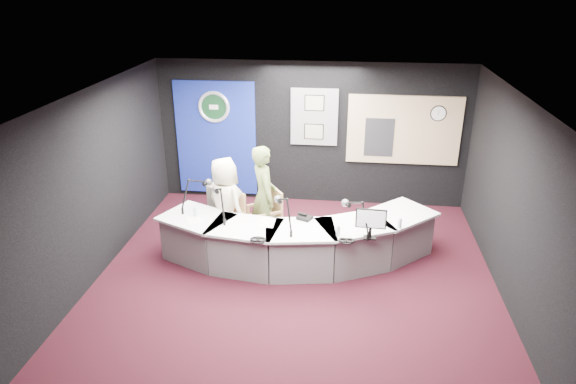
# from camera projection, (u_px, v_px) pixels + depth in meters

# --- Properties ---
(ground) EXTENTS (6.00, 6.00, 0.00)m
(ground) POSITION_uv_depth(u_px,v_px,m) (295.00, 280.00, 7.79)
(ground) COLOR black
(ground) RESTS_ON ground
(ceiling) EXTENTS (6.00, 6.00, 0.02)m
(ceiling) POSITION_uv_depth(u_px,v_px,m) (296.00, 97.00, 6.69)
(ceiling) COLOR silver
(ceiling) RESTS_ON ground
(wall_back) EXTENTS (6.00, 0.02, 2.80)m
(wall_back) POSITION_uv_depth(u_px,v_px,m) (311.00, 134.00, 9.98)
(wall_back) COLOR black
(wall_back) RESTS_ON ground
(wall_front) EXTENTS (6.00, 0.02, 2.80)m
(wall_front) POSITION_uv_depth(u_px,v_px,m) (260.00, 331.00, 4.50)
(wall_front) COLOR black
(wall_front) RESTS_ON ground
(wall_left) EXTENTS (0.02, 6.00, 2.80)m
(wall_left) POSITION_uv_depth(u_px,v_px,m) (93.00, 186.00, 7.56)
(wall_left) COLOR black
(wall_left) RESTS_ON ground
(wall_right) EXTENTS (0.02, 6.00, 2.80)m
(wall_right) POSITION_uv_depth(u_px,v_px,m) (516.00, 206.00, 6.92)
(wall_right) COLOR black
(wall_right) RESTS_ON ground
(broadcast_desk) EXTENTS (4.50, 1.90, 0.75)m
(broadcast_desk) POSITION_uv_depth(u_px,v_px,m) (296.00, 240.00, 8.15)
(broadcast_desk) COLOR silver
(broadcast_desk) RESTS_ON ground
(backdrop_panel) EXTENTS (1.60, 0.05, 2.30)m
(backdrop_panel) POSITION_uv_depth(u_px,v_px,m) (216.00, 139.00, 10.22)
(backdrop_panel) COLOR navy
(backdrop_panel) RESTS_ON wall_back
(agency_seal) EXTENTS (0.63, 0.07, 0.63)m
(agency_seal) POSITION_uv_depth(u_px,v_px,m) (214.00, 107.00, 9.92)
(agency_seal) COLOR silver
(agency_seal) RESTS_ON backdrop_panel
(seal_center) EXTENTS (0.48, 0.01, 0.48)m
(seal_center) POSITION_uv_depth(u_px,v_px,m) (214.00, 107.00, 9.93)
(seal_center) COLOR #0E3318
(seal_center) RESTS_ON backdrop_panel
(pinboard) EXTENTS (0.90, 0.04, 1.10)m
(pinboard) POSITION_uv_depth(u_px,v_px,m) (314.00, 117.00, 9.81)
(pinboard) COLOR slate
(pinboard) RESTS_ON wall_back
(framed_photo_upper) EXTENTS (0.34, 0.02, 0.27)m
(framed_photo_upper) POSITION_uv_depth(u_px,v_px,m) (314.00, 103.00, 9.67)
(framed_photo_upper) COLOR gray
(framed_photo_upper) RESTS_ON pinboard
(framed_photo_lower) EXTENTS (0.34, 0.02, 0.27)m
(framed_photo_lower) POSITION_uv_depth(u_px,v_px,m) (314.00, 132.00, 9.89)
(framed_photo_lower) COLOR gray
(framed_photo_lower) RESTS_ON pinboard
(booth_window_frame) EXTENTS (2.12, 0.06, 1.32)m
(booth_window_frame) POSITION_uv_depth(u_px,v_px,m) (404.00, 130.00, 9.70)
(booth_window_frame) COLOR tan
(booth_window_frame) RESTS_ON wall_back
(booth_glow) EXTENTS (2.00, 0.02, 1.20)m
(booth_glow) POSITION_uv_depth(u_px,v_px,m) (404.00, 130.00, 9.69)
(booth_glow) COLOR beige
(booth_glow) RESTS_ON booth_window_frame
(equipment_rack) EXTENTS (0.55, 0.02, 0.75)m
(equipment_rack) POSITION_uv_depth(u_px,v_px,m) (379.00, 137.00, 9.78)
(equipment_rack) COLOR black
(equipment_rack) RESTS_ON booth_window_frame
(wall_clock) EXTENTS (0.28, 0.01, 0.28)m
(wall_clock) POSITION_uv_depth(u_px,v_px,m) (438.00, 113.00, 9.47)
(wall_clock) COLOR white
(wall_clock) RESTS_ON booth_window_frame
(armchair_left) EXTENTS (0.78, 0.78, 0.99)m
(armchair_left) POSITION_uv_depth(u_px,v_px,m) (226.00, 220.00, 8.55)
(armchair_left) COLOR #AD7F4F
(armchair_left) RESTS_ON ground
(armchair_right) EXTENTS (0.78, 0.78, 1.00)m
(armchair_right) POSITION_uv_depth(u_px,v_px,m) (264.00, 216.00, 8.69)
(armchair_right) COLOR #AD7F4F
(armchair_right) RESTS_ON ground
(draped_jacket) EXTENTS (0.46, 0.37, 0.70)m
(draped_jacket) POSITION_uv_depth(u_px,v_px,m) (219.00, 208.00, 8.71)
(draped_jacket) COLOR #676457
(draped_jacket) RESTS_ON armchair_left
(person_man) EXTENTS (0.92, 0.87, 1.59)m
(person_man) POSITION_uv_depth(u_px,v_px,m) (225.00, 204.00, 8.44)
(person_man) COLOR beige
(person_man) RESTS_ON ground
(person_woman) EXTENTS (0.63, 0.75, 1.74)m
(person_woman) POSITION_uv_depth(u_px,v_px,m) (264.00, 196.00, 8.54)
(person_woman) COLOR #5F6E3A
(person_woman) RESTS_ON ground
(computer_monitor) EXTENTS (0.46, 0.05, 0.32)m
(computer_monitor) POSITION_uv_depth(u_px,v_px,m) (371.00, 218.00, 7.31)
(computer_monitor) COLOR black
(computer_monitor) RESTS_ON broadcast_desk
(desk_phone) EXTENTS (0.27, 0.24, 0.05)m
(desk_phone) POSITION_uv_depth(u_px,v_px,m) (305.00, 218.00, 8.00)
(desk_phone) COLOR black
(desk_phone) RESTS_ON broadcast_desk
(headphones_near) EXTENTS (0.20, 0.20, 0.03)m
(headphones_near) POSITION_uv_depth(u_px,v_px,m) (347.00, 240.00, 7.33)
(headphones_near) COLOR black
(headphones_near) RESTS_ON broadcast_desk
(headphones_far) EXTENTS (0.24, 0.24, 0.04)m
(headphones_far) POSITION_uv_depth(u_px,v_px,m) (258.00, 239.00, 7.36)
(headphones_far) COLOR black
(headphones_far) RESTS_ON broadcast_desk
(paper_stack) EXTENTS (0.34, 0.37, 0.00)m
(paper_stack) POSITION_uv_depth(u_px,v_px,m) (194.00, 220.00, 7.98)
(paper_stack) COLOR white
(paper_stack) RESTS_ON broadcast_desk
(notepad) EXTENTS (0.24, 0.34, 0.00)m
(notepad) POSITION_uv_depth(u_px,v_px,m) (267.00, 222.00, 7.90)
(notepad) COLOR white
(notepad) RESTS_ON broadcast_desk
(boom_mic_a) EXTENTS (0.42, 0.66, 0.60)m
(boom_mic_a) POSITION_uv_depth(u_px,v_px,m) (195.00, 190.00, 8.30)
(boom_mic_a) COLOR black
(boom_mic_a) RESTS_ON broadcast_desk
(boom_mic_b) EXTENTS (0.38, 0.68, 0.60)m
(boom_mic_b) POSITION_uv_depth(u_px,v_px,m) (220.00, 199.00, 7.98)
(boom_mic_b) COLOR black
(boom_mic_b) RESTS_ON broadcast_desk
(boom_mic_c) EXTENTS (0.39, 0.68, 0.60)m
(boom_mic_c) POSITION_uv_depth(u_px,v_px,m) (284.00, 210.00, 7.63)
(boom_mic_c) COLOR black
(boom_mic_c) RESTS_ON broadcast_desk
(boom_mic_d) EXTENTS (0.46, 0.64, 0.60)m
(boom_mic_d) POSITION_uv_depth(u_px,v_px,m) (357.00, 213.00, 7.51)
(boom_mic_d) COLOR black
(boom_mic_d) RESTS_ON broadcast_desk
(water_bottles) EXTENTS (3.23, 0.46, 0.18)m
(water_bottles) POSITION_uv_depth(u_px,v_px,m) (294.00, 222.00, 7.72)
(water_bottles) COLOR silver
(water_bottles) RESTS_ON broadcast_desk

